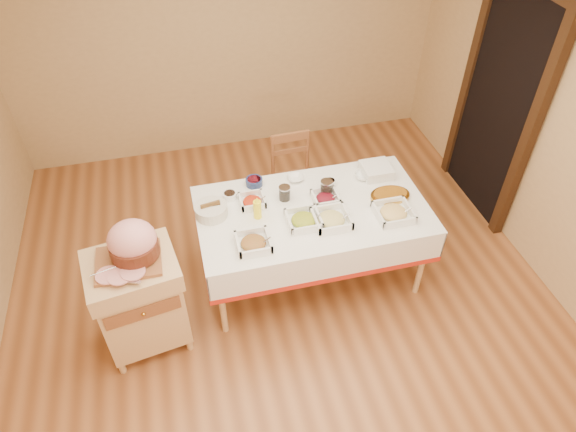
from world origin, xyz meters
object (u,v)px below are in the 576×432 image
at_px(dining_chair, 294,179).
at_px(mustard_bottle, 257,209).
at_px(preserve_jar_left, 285,194).
at_px(bread_basket, 211,210).
at_px(brass_platter, 390,195).
at_px(plate_stack, 376,170).
at_px(butcher_cart, 140,298).
at_px(ham_on_board, 132,245).
at_px(preserve_jar_right, 326,188).
at_px(dining_table, 312,224).

xyz_separation_m(dining_chair, mustard_bottle, (-0.50, -0.78, 0.39)).
bearing_deg(preserve_jar_left, bread_basket, -175.32).
bearing_deg(brass_platter, plate_stack, 89.90).
height_order(butcher_cart, mustard_bottle, mustard_bottle).
height_order(bread_basket, brass_platter, bread_basket).
distance_m(preserve_jar_left, bread_basket, 0.60).
height_order(dining_chair, plate_stack, dining_chair).
bearing_deg(mustard_bottle, preserve_jar_left, 32.36).
bearing_deg(plate_stack, ham_on_board, -162.86).
bearing_deg(preserve_jar_right, dining_chair, 99.17).
relative_size(dining_table, dining_chair, 2.07).
xyz_separation_m(preserve_jar_left, mustard_bottle, (-0.25, -0.16, 0.03)).
relative_size(preserve_jar_left, bread_basket, 0.48).
relative_size(preserve_jar_left, mustard_bottle, 0.63).
distance_m(dining_table, plate_stack, 0.74).
height_order(dining_table, ham_on_board, ham_on_board).
bearing_deg(preserve_jar_right, mustard_bottle, -166.60).
xyz_separation_m(preserve_jar_right, bread_basket, (-0.94, -0.03, -0.01)).
distance_m(butcher_cart, bread_basket, 0.84).
bearing_deg(preserve_jar_left, mustard_bottle, -147.64).
bearing_deg(ham_on_board, butcher_cart, -141.96).
height_order(mustard_bottle, brass_platter, mustard_bottle).
bearing_deg(dining_table, plate_stack, 24.57).
bearing_deg(mustard_bottle, butcher_cart, -159.12).
bearing_deg(preserve_jar_right, butcher_cart, -161.92).
bearing_deg(dining_table, butcher_cart, -165.67).
xyz_separation_m(ham_on_board, preserve_jar_right, (1.51, 0.47, -0.19)).
distance_m(dining_chair, preserve_jar_right, 0.74).
distance_m(preserve_jar_right, plate_stack, 0.51).
xyz_separation_m(dining_chair, preserve_jar_left, (-0.24, -0.61, 0.36)).
bearing_deg(mustard_bottle, plate_stack, 14.81).
xyz_separation_m(mustard_bottle, plate_stack, (1.09, 0.29, -0.04)).
bearing_deg(mustard_bottle, dining_chair, 57.45).
bearing_deg(dining_table, bread_basket, 171.25).
distance_m(dining_table, brass_platter, 0.67).
xyz_separation_m(dining_table, brass_platter, (0.65, -0.02, 0.18)).
bearing_deg(ham_on_board, preserve_jar_right, 17.34).
bearing_deg(dining_table, mustard_bottle, 178.86).
distance_m(preserve_jar_left, brass_platter, 0.85).
relative_size(dining_table, ham_on_board, 3.93).
bearing_deg(ham_on_board, plate_stack, 17.14).
bearing_deg(butcher_cart, dining_table, 14.33).
xyz_separation_m(dining_table, preserve_jar_right, (0.16, 0.15, 0.22)).
bearing_deg(bread_basket, dining_chair, 38.34).
xyz_separation_m(butcher_cart, bread_basket, (0.61, 0.48, 0.31)).
bearing_deg(ham_on_board, dining_chair, 38.13).
distance_m(dining_chair, ham_on_board, 1.87).
bearing_deg(preserve_jar_right, dining_table, -136.39).
xyz_separation_m(ham_on_board, bread_basket, (0.57, 0.44, -0.20)).
distance_m(mustard_bottle, brass_platter, 1.09).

